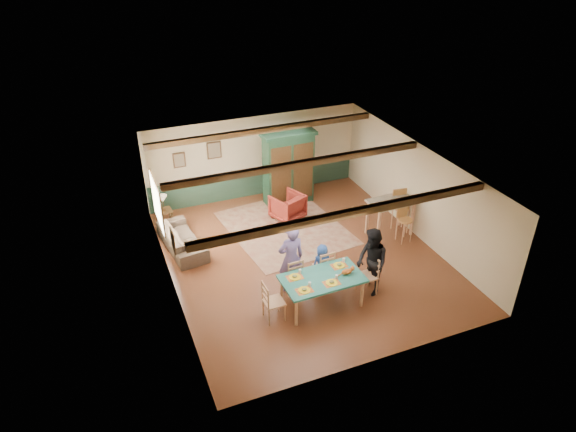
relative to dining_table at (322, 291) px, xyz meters
name	(u,v)px	position (x,y,z in m)	size (l,w,h in m)	color
floor	(303,257)	(0.39, 1.96, -0.40)	(8.00, 8.00, 0.00)	#542817
wall_back	(254,157)	(0.39, 5.96, 0.95)	(7.00, 0.02, 2.70)	beige
wall_left	(169,242)	(-3.11, 1.96, 0.95)	(0.02, 8.00, 2.70)	beige
wall_right	(418,191)	(3.89, 1.96, 0.95)	(0.02, 8.00, 2.70)	beige
ceiling	(305,167)	(0.39, 1.96, 2.30)	(7.00, 8.00, 0.02)	silver
wainscot_back	(255,182)	(0.39, 5.94, 0.05)	(6.95, 0.03, 0.90)	#1D3628
ceiling_beam_front	(349,213)	(0.39, -0.34, 2.21)	(6.95, 0.16, 0.16)	black
ceiling_beam_mid	(299,164)	(0.39, 2.36, 2.21)	(6.95, 0.16, 0.16)	black
ceiling_beam_back	(264,130)	(0.39, 4.96, 2.21)	(6.95, 0.16, 0.16)	black
window_left	(157,203)	(-3.08, 3.66, 1.15)	(0.06, 1.60, 1.30)	white
picture_left_wall	(173,241)	(-3.08, 1.36, 1.35)	(0.04, 0.42, 0.52)	gray
picture_back_a	(214,150)	(-0.91, 5.93, 1.40)	(0.45, 0.04, 0.55)	gray
picture_back_b	(179,160)	(-2.01, 5.93, 1.25)	(0.38, 0.04, 0.48)	gray
dining_table	(322,291)	(0.00, 0.00, 0.00)	(1.90, 1.06, 0.79)	#226D63
dining_chair_far_left	(292,274)	(-0.44, 0.75, 0.11)	(0.44, 0.46, 1.00)	tan
dining_chair_far_right	(323,266)	(0.41, 0.77, 0.11)	(0.44, 0.46, 1.00)	tan
dining_chair_end_left	(274,301)	(-1.21, -0.03, 0.11)	(0.44, 0.46, 1.00)	tan
dining_chair_end_right	(367,275)	(1.21, 0.03, 0.11)	(0.44, 0.46, 1.00)	tan
person_man	(291,258)	(-0.44, 0.84, 0.51)	(0.66, 0.44, 1.82)	#6B5A9A
person_woman	(372,262)	(1.32, 0.03, 0.48)	(0.85, 0.66, 1.74)	black
person_child	(322,263)	(0.40, 0.85, 0.13)	(0.52, 0.34, 1.06)	#254997
cat	(347,271)	(0.58, -0.09, 0.49)	(0.38, 0.15, 0.19)	orange
place_setting_near_left	(304,289)	(-0.58, -0.28, 0.45)	(0.42, 0.32, 0.11)	yellow
place_setting_near_center	(332,281)	(0.11, -0.26, 0.45)	(0.42, 0.32, 0.11)	yellow
place_setting_far_left	(295,276)	(-0.59, 0.25, 0.45)	(0.42, 0.32, 0.11)	yellow
place_setting_far_right	(339,264)	(0.58, 0.28, 0.45)	(0.42, 0.32, 0.11)	yellow
area_rug	(285,228)	(0.50, 3.58, -0.39)	(3.11, 3.70, 0.01)	tan
armoire	(288,168)	(1.22, 5.09, 0.80)	(1.69, 0.68, 2.39)	black
armchair	(287,206)	(0.79, 4.11, 0.01)	(0.86, 0.88, 0.80)	#531210
sofa	(182,239)	(-2.55, 3.64, -0.09)	(2.12, 0.83, 0.62)	#3D3026
end_table	(165,218)	(-2.76, 5.05, -0.13)	(0.43, 0.43, 0.53)	black
table_lamp	(163,203)	(-2.76, 5.05, 0.38)	(0.27, 0.27, 0.48)	tan
counter_table	(390,218)	(3.17, 2.14, 0.15)	(1.32, 0.77, 1.10)	tan
bar_stool_left	(405,224)	(3.36, 1.66, 0.15)	(0.39, 0.43, 1.10)	tan
bar_stool_right	(401,212)	(3.55, 2.17, 0.24)	(0.45, 0.50, 1.28)	tan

